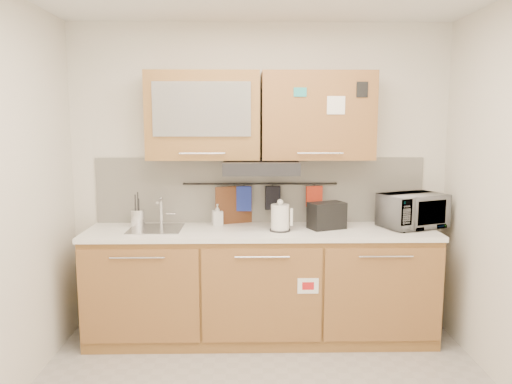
{
  "coord_description": "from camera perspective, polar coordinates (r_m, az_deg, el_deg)",
  "views": [
    {
      "loc": [
        -0.11,
        -2.76,
        1.79
      ],
      "look_at": [
        -0.04,
        1.05,
        1.25
      ],
      "focal_mm": 35.0,
      "sensor_mm": 36.0,
      "label": 1
    }
  ],
  "objects": [
    {
      "name": "utensil_rail",
      "position": [
        4.24,
        0.47,
        0.95
      ],
      "size": [
        1.3,
        0.02,
        0.02
      ],
      "primitive_type": "cylinder",
      "rotation": [
        0.0,
        1.57,
        0.0
      ],
      "color": "black",
      "rests_on": "backsplash"
    },
    {
      "name": "wall_back",
      "position": [
        4.29,
        0.45,
        1.57
      ],
      "size": [
        3.2,
        0.0,
        3.2
      ],
      "primitive_type": "plane",
      "rotation": [
        1.57,
        0.0,
        0.0
      ],
      "color": "silver",
      "rests_on": "ground"
    },
    {
      "name": "cutting_board",
      "position": [
        4.26,
        -2.5,
        -2.05
      ],
      "size": [
        0.32,
        0.14,
        0.41
      ],
      "primitive_type": "cube",
      "rotation": [
        0.0,
        0.0,
        0.35
      ],
      "color": "brown",
      "rests_on": "utensil_rail"
    },
    {
      "name": "utensil_crock",
      "position": [
        4.24,
        -13.35,
        -2.9
      ],
      "size": [
        0.14,
        0.14,
        0.29
      ],
      "rotation": [
        0.0,
        0.0,
        -0.19
      ],
      "color": "silver",
      "rests_on": "countertop"
    },
    {
      "name": "range_hood",
      "position": [
        4.03,
        0.55,
        2.86
      ],
      "size": [
        0.6,
        0.46,
        0.1
      ],
      "primitive_type": "cube",
      "color": "black",
      "rests_on": "upper_cabinets"
    },
    {
      "name": "dark_pouch",
      "position": [
        4.25,
        1.92,
        -0.68
      ],
      "size": [
        0.13,
        0.07,
        0.2
      ],
      "primitive_type": "cube",
      "rotation": [
        0.0,
        0.0,
        0.24
      ],
      "color": "black",
      "rests_on": "utensil_rail"
    },
    {
      "name": "base_cabinet",
      "position": [
        4.19,
        0.55,
        -11.18
      ],
      "size": [
        2.8,
        0.64,
        0.88
      ],
      "color": "#9E6A38",
      "rests_on": "floor"
    },
    {
      "name": "oven_mitt",
      "position": [
        4.24,
        -1.38,
        -0.76
      ],
      "size": [
        0.13,
        0.04,
        0.21
      ],
      "primitive_type": "cube",
      "rotation": [
        0.0,
        0.0,
        -0.03
      ],
      "color": "navy",
      "rests_on": "utensil_rail"
    },
    {
      "name": "microwave",
      "position": [
        4.3,
        17.45,
        -2.04
      ],
      "size": [
        0.6,
        0.51,
        0.28
      ],
      "primitive_type": "imported",
      "rotation": [
        0.0,
        0.0,
        0.41
      ],
      "color": "#999999",
      "rests_on": "countertop"
    },
    {
      "name": "upper_cabinets",
      "position": [
        4.08,
        0.46,
        8.7
      ],
      "size": [
        1.82,
        0.37,
        0.7
      ],
      "color": "#9E6A38",
      "rests_on": "wall_back"
    },
    {
      "name": "sink",
      "position": [
        4.13,
        -11.35,
        -4.14
      ],
      "size": [
        0.42,
        0.4,
        0.26
      ],
      "color": "silver",
      "rests_on": "countertop"
    },
    {
      "name": "soap_bottle",
      "position": [
        4.2,
        -4.43,
        -2.57
      ],
      "size": [
        0.1,
        0.1,
        0.18
      ],
      "primitive_type": "imported",
      "rotation": [
        0.0,
        0.0,
        0.26
      ],
      "color": "#999999",
      "rests_on": "countertop"
    },
    {
      "name": "pot_holder",
      "position": [
        4.28,
        6.66,
        -0.49
      ],
      "size": [
        0.14,
        0.05,
        0.17
      ],
      "primitive_type": "cube",
      "rotation": [
        0.0,
        0.0,
        0.19
      ],
      "color": "red",
      "rests_on": "utensil_rail"
    },
    {
      "name": "kettle",
      "position": [
        3.98,
        2.79,
        -3.03
      ],
      "size": [
        0.19,
        0.17,
        0.26
      ],
      "rotation": [
        0.0,
        0.0,
        -0.21
      ],
      "color": "silver",
      "rests_on": "countertop"
    },
    {
      "name": "backsplash",
      "position": [
        4.29,
        0.45,
        0.22
      ],
      "size": [
        2.8,
        0.02,
        0.56
      ],
      "primitive_type": "cube",
      "color": "silver",
      "rests_on": "countertop"
    },
    {
      "name": "countertop",
      "position": [
        4.05,
        0.56,
        -4.57
      ],
      "size": [
        2.82,
        0.62,
        0.04
      ],
      "primitive_type": "cube",
      "color": "white",
      "rests_on": "base_cabinet"
    },
    {
      "name": "toaster",
      "position": [
        4.1,
        8.09,
        -2.65
      ],
      "size": [
        0.33,
        0.26,
        0.22
      ],
      "rotation": [
        0.0,
        0.0,
        0.39
      ],
      "color": "black",
      "rests_on": "countertop"
    }
  ]
}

